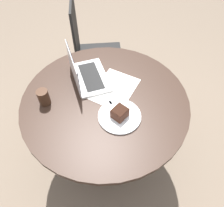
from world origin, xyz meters
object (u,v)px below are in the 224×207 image
at_px(plate, 120,116).
at_px(laptop, 86,75).
at_px(chair, 91,53).
at_px(coffee_glass, 44,97).

relative_size(plate, laptop, 0.65).
relative_size(chair, laptop, 2.63).
bearing_deg(plate, laptop, 82.03).
xyz_separation_m(plate, laptop, (0.05, 0.36, 0.03)).
relative_size(chair, coffee_glass, 9.89).
xyz_separation_m(chair, coffee_glass, (-0.71, -0.46, 0.32)).
height_order(plate, coffee_glass, coffee_glass).
bearing_deg(laptop, chair, 163.78).
distance_m(coffee_glass, laptop, 0.31).
bearing_deg(coffee_glass, laptop, -2.71).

